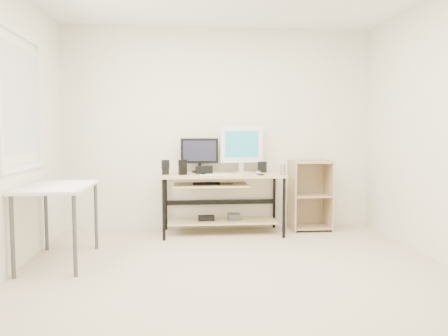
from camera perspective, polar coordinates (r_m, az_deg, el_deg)
The scene contains 16 objects.
room at distance 3.74m, azimuth -0.14°, elevation 5.61°, with size 4.01×4.01×2.62m.
desk at distance 5.41m, azimuth -0.47°, elevation -2.99°, with size 1.50×0.65×0.75m.
side_table at distance 4.49m, azimuth -20.87°, elevation -3.14°, with size 0.60×1.00×0.75m.
shelf_unit at distance 5.79m, azimuth 11.09°, elevation -3.43°, with size 0.50×0.40×0.90m.
black_monitor at distance 5.55m, azimuth -3.21°, elevation 1.98°, with size 0.48×0.20×0.43m.
white_imac at distance 5.56m, azimuth 2.31°, elevation 2.95°, with size 0.56×0.18×0.59m.
keyboard at distance 5.21m, azimuth -1.14°, elevation -0.86°, with size 0.37×0.10×0.01m, color white.
mouse at distance 5.32m, azimuth 4.51°, elevation -0.62°, with size 0.07×0.11×0.04m, color #B0B0B5.
center_speaker at distance 5.36m, azimuth -2.61°, elevation -0.27°, with size 0.19×0.09×0.10m, color black.
speaker_left at distance 5.33m, azimuth -7.66°, elevation 0.15°, with size 0.10×0.10×0.18m.
speaker_right at distance 5.61m, azimuth 5.02°, elevation 0.14°, with size 0.11×0.11×0.14m, color black.
audio_controller at distance 5.26m, azimuth -5.42°, elevation 0.10°, with size 0.09×0.06×0.18m, color black.
volume_puck at distance 5.19m, azimuth -2.69°, elevation -0.81°, with size 0.06×0.06×0.03m, color black.
smartphone at distance 5.23m, azimuth 4.86°, elevation -0.88°, with size 0.06×0.11×0.01m, color black.
coaster at distance 5.27m, azimuth 7.64°, elevation -0.88°, with size 0.08×0.08×0.01m, color tan.
drinking_glass at distance 5.26m, azimuth 7.65°, elevation -0.21°, with size 0.06×0.06×0.12m, color white.
Camera 1 is at (-0.47, -3.68, 1.25)m, focal length 35.00 mm.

